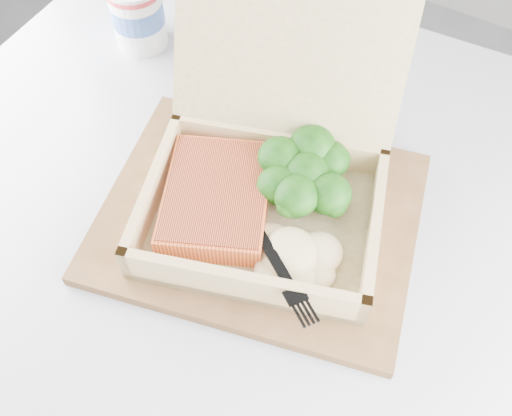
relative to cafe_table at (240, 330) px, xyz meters
The scene contains 9 objects.
cafe_table is the anchor object (origin of this frame).
serving_tray 0.21m from the cafe_table, 93.62° to the left, with size 0.33×0.27×0.01m, color brown.
takeout_container 0.28m from the cafe_table, 96.51° to the left, with size 0.31×0.33×0.21m.
salmon_fillet 0.24m from the cafe_table, 143.03° to the left, with size 0.11×0.14×0.03m, color orange.
broccoli_pile 0.26m from the cafe_table, 75.09° to the left, with size 0.12×0.12×0.04m, color #266716, non-canonical shape.
mashed_potatoes 0.24m from the cafe_table, 13.74° to the left, with size 0.09×0.08×0.03m, color #D4BB89.
plastic_fork 0.25m from the cafe_table, 21.55° to the left, with size 0.12×0.09×0.01m.
paper_cup 0.44m from the cafe_table, 143.13° to the left, with size 0.07×0.07×0.09m.
receipt 0.31m from the cafe_table, 90.85° to the left, with size 0.07×0.13×0.00m, color white.
Camera 1 is at (-0.12, 0.15, 1.29)m, focal length 40.00 mm.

